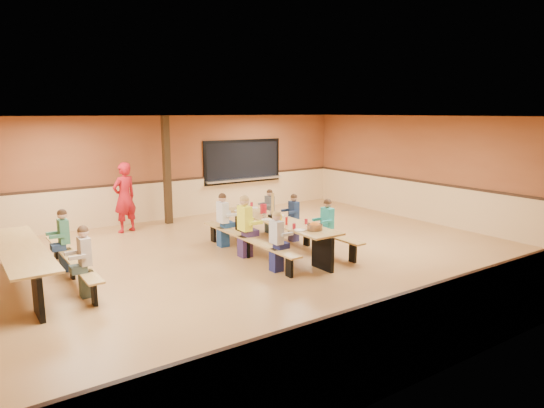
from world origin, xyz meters
TOP-DOWN VIEW (x-y plane):
  - ground at (0.00, 0.00)m, footprint 12.00×12.00m
  - room_envelope at (0.00, 0.00)m, footprint 12.04×10.04m
  - kitchen_pass_through at (2.60, 4.96)m, footprint 2.78×0.28m
  - structural_post at (-0.20, 4.40)m, footprint 0.18×0.18m
  - cafeteria_table_main at (0.73, 0.35)m, footprint 1.91×3.70m
  - cafeteria_table_second at (-4.35, 1.05)m, footprint 1.91×3.70m
  - seated_child_white_left at (-0.10, -0.77)m, footprint 0.36×0.30m
  - seated_adult_yellow at (-0.10, 0.42)m, footprint 0.43×0.35m
  - seated_child_grey_left at (-0.10, 1.41)m, footprint 0.38×0.31m
  - seated_child_teal_right at (1.55, -0.37)m, footprint 0.37×0.30m
  - seated_child_navy_right at (1.55, 0.86)m, footprint 0.34×0.28m
  - seated_child_char_right at (1.55, 1.90)m, footprint 0.33×0.27m
  - seated_child_green_sec at (-3.53, 1.59)m, footprint 0.38×0.31m
  - seated_child_tan_sec at (-3.53, -0.04)m, footprint 0.38×0.31m
  - standing_woman at (-1.52, 4.09)m, footprint 0.77×0.63m
  - punch_pitcher at (0.81, 1.07)m, footprint 0.16×0.16m
  - chip_bowl at (0.77, -0.89)m, footprint 0.32×0.32m
  - napkin_dispenser at (0.82, 0.52)m, footprint 0.10×0.14m
  - condiment_mustard at (0.62, 0.09)m, footprint 0.06×0.06m
  - condiment_ketchup at (0.57, -0.18)m, footprint 0.06×0.06m
  - table_paddle at (0.75, 0.60)m, footprint 0.16×0.16m
  - place_settings at (0.73, 0.35)m, footprint 0.65×3.30m

SIDE VIEW (x-z plane):
  - ground at x=0.00m, z-range 0.00..0.00m
  - cafeteria_table_main at x=0.73m, z-range 0.16..0.90m
  - cafeteria_table_second at x=-4.35m, z-range 0.16..0.90m
  - seated_child_char_right at x=1.55m, z-range 0.00..1.13m
  - seated_child_navy_right at x=1.55m, z-range 0.00..1.15m
  - seated_child_white_left at x=-0.10m, z-range 0.00..1.20m
  - seated_child_teal_right at x=1.55m, z-range 0.00..1.20m
  - seated_child_tan_sec at x=-3.53m, z-range 0.00..1.22m
  - seated_child_green_sec at x=-3.53m, z-range 0.00..1.23m
  - seated_child_grey_left at x=-0.10m, z-range 0.00..1.24m
  - seated_adult_yellow at x=-0.10m, z-range 0.00..1.33m
  - room_envelope at x=0.00m, z-range -0.82..2.20m
  - place_settings at x=0.73m, z-range 0.74..0.85m
  - napkin_dispenser at x=0.82m, z-range 0.74..0.87m
  - chip_bowl at x=0.77m, z-range 0.74..0.89m
  - condiment_mustard at x=0.62m, z-range 0.74..0.91m
  - condiment_ketchup at x=0.57m, z-range 0.74..0.91m
  - punch_pitcher at x=0.81m, z-range 0.74..0.96m
  - table_paddle at x=0.75m, z-range 0.60..1.16m
  - standing_woman at x=-1.52m, z-range 0.00..1.83m
  - kitchen_pass_through at x=2.60m, z-range 0.80..2.18m
  - structural_post at x=-0.20m, z-range 0.00..3.00m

